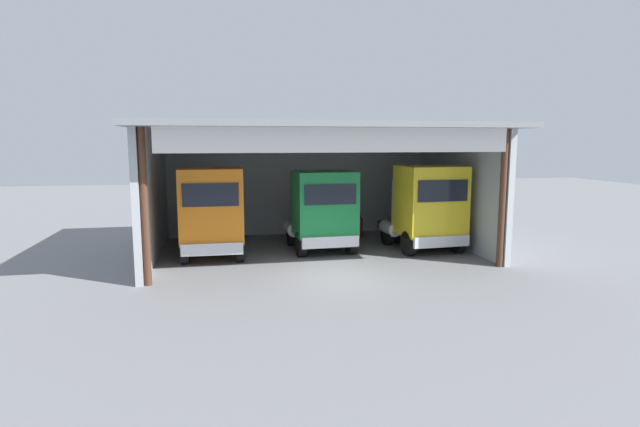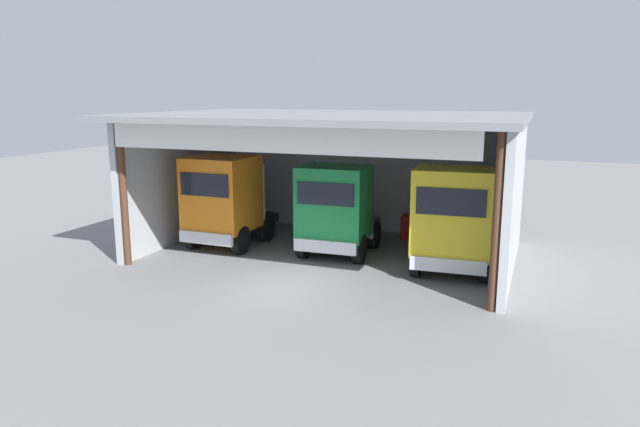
% 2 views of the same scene
% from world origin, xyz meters
% --- Properties ---
extents(ground_plane, '(80.00, 80.00, 0.00)m').
position_xyz_m(ground_plane, '(0.00, 0.00, 0.00)').
color(ground_plane, slate).
rests_on(ground_plane, ground).
extents(workshop_shed, '(13.41, 9.66, 5.20)m').
position_xyz_m(workshop_shed, '(0.00, 4.83, 3.60)').
color(workshop_shed, '#ADB2B7').
rests_on(workshop_shed, ground).
extents(truck_orange_center_right_bay, '(2.52, 4.41, 3.56)m').
position_xyz_m(truck_orange_center_right_bay, '(-4.16, 3.49, 1.87)').
color(truck_orange_center_right_bay, orange).
rests_on(truck_orange_center_right_bay, ground).
extents(truck_green_center_left_bay, '(2.66, 4.63, 3.41)m').
position_xyz_m(truck_green_center_left_bay, '(0.27, 3.90, 1.74)').
color(truck_green_center_left_bay, '#197F3D').
rests_on(truck_green_center_left_bay, ground).
extents(truck_yellow_right_bay, '(2.80, 4.75, 3.56)m').
position_xyz_m(truck_yellow_right_bay, '(4.57, 3.22, 1.83)').
color(truck_yellow_right_bay, yellow).
rests_on(truck_yellow_right_bay, ground).
extents(oil_drum, '(0.58, 0.58, 0.88)m').
position_xyz_m(oil_drum, '(2.62, 6.94, 0.44)').
color(oil_drum, '#B21E19').
rests_on(oil_drum, ground).
extents(tool_cart, '(0.90, 0.60, 1.00)m').
position_xyz_m(tool_cart, '(2.40, 7.32, 0.50)').
color(tool_cart, red).
rests_on(tool_cart, ground).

